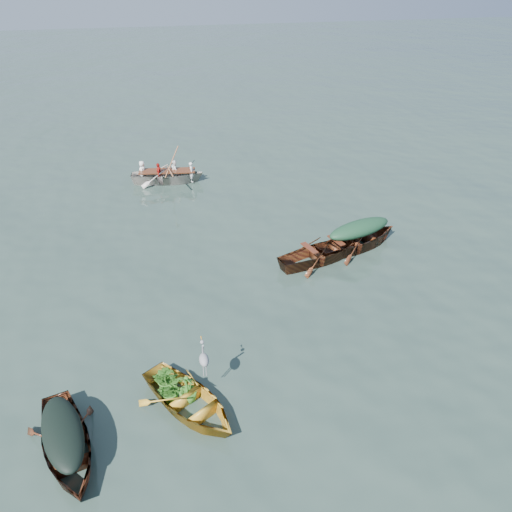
{
  "coord_description": "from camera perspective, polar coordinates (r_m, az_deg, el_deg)",
  "views": [
    {
      "loc": [
        -2.98,
        -10.65,
        8.77
      ],
      "look_at": [
        0.16,
        2.72,
        0.5
      ],
      "focal_mm": 35.0,
      "sensor_mm": 36.0,
      "label": 1
    }
  ],
  "objects": [
    {
      "name": "dark_tarp_cover",
      "position": [
        11.17,
        -21.27,
        -18.21
      ],
      "size": [
        1.26,
        2.21,
        0.4
      ],
      "primitive_type": "ellipsoid",
      "rotation": [
        0.0,
        0.0,
        0.25
      ],
      "color": "black",
      "rests_on": "dark_covered_boat"
    },
    {
      "name": "thwart_benches",
      "position": [
        16.61,
        7.64,
        1.07
      ],
      "size": [
        2.37,
        1.39,
        0.04
      ],
      "primitive_type": null,
      "rotation": [
        0.0,
        0.0,
        1.84
      ],
      "color": "#4B1F11",
      "rests_on": "open_wooden_boat"
    },
    {
      "name": "oars",
      "position": [
        22.88,
        -10.14,
        9.57
      ],
      "size": [
        1.0,
        2.66,
        0.06
      ],
      "primitive_type": null,
      "rotation": [
        0.0,
        0.0,
        1.42
      ],
      "color": "#A6653F",
      "rests_on": "rowed_boat"
    },
    {
      "name": "ground",
      "position": [
        14.11,
        1.89,
        -7.37
      ],
      "size": [
        140.0,
        140.0,
        0.0
      ],
      "primitive_type": "plane",
      "color": "#2E4139",
      "rests_on": "ground"
    },
    {
      "name": "heron",
      "position": [
        11.46,
        -5.91,
        -12.32
      ],
      "size": [
        0.45,
        0.49,
        0.92
      ],
      "primitive_type": null,
      "rotation": [
        0.0,
        0.0,
        0.57
      ],
      "color": "gray",
      "rests_on": "yellow_dinghy"
    },
    {
      "name": "rowers",
      "position": [
        22.76,
        -10.22,
        10.39
      ],
      "size": [
        3.29,
        1.68,
        0.76
      ],
      "primitive_type": "imported",
      "rotation": [
        0.0,
        0.0,
        1.42
      ],
      "color": "silver",
      "rests_on": "rowed_boat"
    },
    {
      "name": "green_tarp_cover",
      "position": [
        17.41,
        11.74,
        3.13
      ],
      "size": [
        2.64,
        1.52,
        0.52
      ],
      "primitive_type": "ellipsoid",
      "rotation": [
        0.0,
        0.0,
        1.88
      ],
      "color": "#183A23",
      "rests_on": "green_tarp_boat"
    },
    {
      "name": "green_tarp_boat",
      "position": [
        17.79,
        11.47,
        0.85
      ],
      "size": [
        4.8,
        2.77,
        1.08
      ],
      "primitive_type": "imported",
      "rotation": [
        0.0,
        0.0,
        1.88
      ],
      "color": "#4C2511",
      "rests_on": "ground"
    },
    {
      "name": "rowed_boat",
      "position": [
        23.09,
        -10.01,
        8.26
      ],
      "size": [
        4.64,
        2.03,
        1.08
      ],
      "primitive_type": "imported",
      "rotation": [
        0.0,
        0.0,
        1.42
      ],
      "color": "beige",
      "rests_on": "ground"
    },
    {
      "name": "yellow_dinghy",
      "position": [
        11.86,
        -7.59,
        -16.98
      ],
      "size": [
        3.12,
        3.7,
        0.94
      ],
      "primitive_type": "imported",
      "rotation": [
        0.0,
        0.0,
        0.57
      ],
      "color": "gold",
      "rests_on": "ground"
    },
    {
      "name": "dark_covered_boat",
      "position": [
        11.67,
        -20.61,
        -20.41
      ],
      "size": [
        2.29,
        4.01,
        0.95
      ],
      "primitive_type": "imported",
      "rotation": [
        0.0,
        0.0,
        0.25
      ],
      "color": "#4A2A11",
      "rests_on": "ground"
    },
    {
      "name": "dinghy_weeds",
      "position": [
        11.64,
        -9.52,
        -12.89
      ],
      "size": [
        1.08,
        1.14,
        0.6
      ],
      "primitive_type": "imported",
      "rotation": [
        0.0,
        0.0,
        0.57
      ],
      "color": "#2B631A",
      "rests_on": "yellow_dinghy"
    },
    {
      "name": "open_wooden_boat",
      "position": [
        16.89,
        7.51,
        -0.52
      ],
      "size": [
        4.66,
        2.52,
        1.04
      ],
      "primitive_type": "imported",
      "rotation": [
        0.0,
        0.0,
        1.84
      ],
      "color": "brown",
      "rests_on": "ground"
    }
  ]
}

